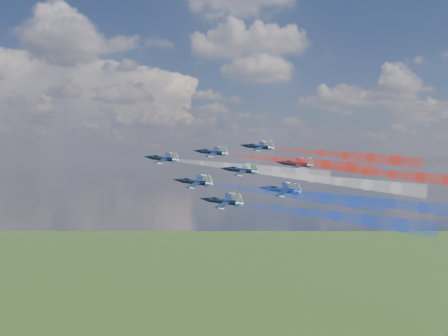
{
  "coord_description": "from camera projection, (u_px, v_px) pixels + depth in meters",
  "views": [
    {
      "loc": [
        -34.64,
        -170.05,
        142.93
      ],
      "look_at": [
        -19.88,
        -19.71,
        140.81
      ],
      "focal_mm": 39.26,
      "sensor_mm": 36.0,
      "label": 1
    }
  ],
  "objects": [
    {
      "name": "jet_outer_right",
      "position": [
        258.0,
        147.0,
        167.54
      ],
      "size": [
        15.54,
        14.42,
        7.92
      ],
      "primitive_type": null,
      "rotation": [
        0.11,
        -0.35,
        1.15
      ],
      "color": "black"
    },
    {
      "name": "trail_lead",
      "position": [
        251.0,
        168.0,
        148.77
      ],
      "size": [
        45.46,
        22.43,
        10.3
      ],
      "primitive_type": null,
      "rotation": [
        0.11,
        -0.35,
        1.15
      ],
      "color": "white"
    },
    {
      "name": "jet_outer_left",
      "position": [
        223.0,
        201.0,
        129.81
      ],
      "size": [
        15.54,
        14.42,
        7.92
      ],
      "primitive_type": null,
      "rotation": [
        0.11,
        -0.35,
        1.15
      ],
      "color": "black"
    },
    {
      "name": "trail_inner_right",
      "position": [
        300.0,
        162.0,
        154.31
      ],
      "size": [
        45.46,
        22.43,
        10.3
      ],
      "primitive_type": null,
      "rotation": [
        0.11,
        -0.35,
        1.15
      ],
      "color": "red"
    },
    {
      "name": "jet_center_third",
      "position": [
        241.0,
        170.0,
        148.51
      ],
      "size": [
        15.54,
        14.42,
        7.92
      ],
      "primitive_type": null,
      "rotation": [
        0.11,
        -0.35,
        1.15
      ],
      "color": "black"
    },
    {
      "name": "trail_rear_left",
      "position": [
        391.0,
        204.0,
        128.12
      ],
      "size": [
        45.46,
        22.43,
        10.3
      ],
      "primitive_type": null,
      "rotation": [
        0.11,
        -0.35,
        1.15
      ],
      "color": "blue"
    },
    {
      "name": "trail_rear_right",
      "position": [
        392.0,
        174.0,
        147.1
      ],
      "size": [
        45.46,
        22.43,
        10.3
      ],
      "primitive_type": null,
      "rotation": [
        0.11,
        -0.35,
        1.15
      ],
      "color": "red"
    },
    {
      "name": "jet_inner_left",
      "position": [
        194.0,
        182.0,
        141.41
      ],
      "size": [
        15.54,
        14.42,
        7.92
      ],
      "primitive_type": null,
      "rotation": [
        0.11,
        -0.35,
        1.15
      ],
      "color": "black"
    },
    {
      "name": "trail_center_third",
      "position": [
        339.0,
        181.0,
        140.55
      ],
      "size": [
        45.46,
        22.43,
        10.3
      ],
      "primitive_type": null,
      "rotation": [
        0.11,
        -0.35,
        1.15
      ],
      "color": "white"
    },
    {
      "name": "trail_outer_right",
      "position": [
        345.0,
        155.0,
        159.58
      ],
      "size": [
        45.46,
        22.43,
        10.3
      ],
      "primitive_type": null,
      "rotation": [
        0.11,
        -0.35,
        1.15
      ],
      "color": "red"
    },
    {
      "name": "jet_rear_right",
      "position": [
        296.0,
        164.0,
        155.07
      ],
      "size": [
        15.54,
        14.42,
        7.92
      ],
      "primitive_type": null,
      "rotation": [
        0.11,
        -0.35,
        1.15
      ],
      "color": "black"
    },
    {
      "name": "jet_lead",
      "position": [
        162.0,
        159.0,
        156.74
      ],
      "size": [
        15.54,
        14.42,
        7.92
      ],
      "primitive_type": null,
      "rotation": [
        0.11,
        -0.35,
        1.15
      ],
      "color": "black"
    },
    {
      "name": "jet_inner_right",
      "position": [
        212.0,
        152.0,
        162.27
      ],
      "size": [
        15.54,
        14.42,
        7.92
      ],
      "primitive_type": null,
      "rotation": [
        0.11,
        -0.35,
        1.15
      ],
      "color": "black"
    },
    {
      "name": "jet_rear_left",
      "position": [
        281.0,
        190.0,
        136.08
      ],
      "size": [
        15.54,
        14.42,
        7.92
      ],
      "primitive_type": null,
      "rotation": [
        0.11,
        -0.35,
        1.15
      ],
      "color": "black"
    },
    {
      "name": "trail_outer_left",
      "position": [
        335.0,
        216.0,
        121.85
      ],
      "size": [
        45.46,
        22.43,
        10.3
      ],
      "primitive_type": null,
      "rotation": [
        0.11,
        -0.35,
        1.15
      ],
      "color": "blue"
    },
    {
      "name": "trail_inner_left",
      "position": [
        295.0,
        194.0,
        133.45
      ],
      "size": [
        45.46,
        22.43,
        10.3
      ],
      "primitive_type": null,
      "rotation": [
        0.11,
        -0.35,
        1.15
      ],
      "color": "blue"
    }
  ]
}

